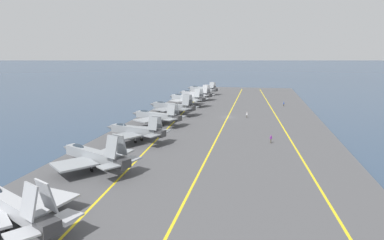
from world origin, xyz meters
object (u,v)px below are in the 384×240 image
parked_jet_third (136,131)px  crew_purple_vest (271,139)px  crew_white_vest (247,115)px  parked_jet_nearest (13,206)px  parked_jet_fifth (172,106)px  parked_jet_sixth (187,98)px  parked_jet_seventh (195,94)px  parked_jet_eighth (202,89)px  parked_jet_fourth (156,116)px  parked_jet_second (94,155)px  crew_blue_vest (284,104)px

parked_jet_third → crew_purple_vest: (4.33, -28.37, -1.48)m
crew_white_vest → parked_jet_nearest: bearing=162.1°
parked_jet_fifth → parked_jet_sixth: 18.82m
crew_white_vest → parked_jet_fifth: bearing=86.1°
parked_jet_seventh → crew_white_vest: parked_jet_seventh is taller
parked_jet_eighth → crew_purple_vest: bearing=-161.4°
parked_jet_fourth → parked_jet_fifth: 16.29m
parked_jet_fifth → parked_jet_eighth: size_ratio=1.03×
parked_jet_second → parked_jet_seventh: 89.37m
parked_jet_fifth → parked_jet_eighth: (55.29, -0.43, -0.07)m
parked_jet_second → crew_blue_vest: (76.31, -34.86, -1.43)m
parked_jet_third → crew_white_vest: size_ratio=9.01×
parked_jet_second → parked_jet_third: (18.14, -0.39, 0.11)m
crew_white_vest → parked_jet_second: bearing=156.0°
parked_jet_nearest → parked_jet_fourth: 55.25m
crew_blue_vest → crew_purple_vest: crew_purple_vest is taller
parked_jet_sixth → crew_white_vest: parked_jet_sixth is taller
parked_jet_sixth → crew_blue_vest: bearing=-81.8°
crew_blue_vest → parked_jet_second: bearing=155.4°
crew_white_vest → parked_jet_sixth: bearing=47.7°
crew_blue_vest → crew_purple_vest: 54.18m
crew_blue_vest → crew_purple_vest: size_ratio=0.94×
parked_jet_third → parked_jet_fifth: 34.37m
parked_jet_sixth → parked_jet_eighth: bearing=0.3°
parked_jet_third → parked_jet_fifth: parked_jet_fifth is taller
parked_jet_nearest → parked_jet_second: 19.03m
parked_jet_second → crew_white_vest: bearing=-24.0°
crew_blue_vest → crew_purple_vest: bearing=173.5°
parked_jet_nearest → parked_jet_seventh: 108.40m
parked_jet_fourth → parked_jet_second: bearing=-179.2°
parked_jet_third → parked_jet_fifth: size_ratio=0.90×
parked_jet_second → crew_purple_vest: size_ratio=9.12×
parked_jet_fourth → crew_white_vest: parked_jet_fourth is taller
parked_jet_third → parked_jet_eighth: size_ratio=0.93×
parked_jet_second → crew_white_vest: 55.76m
parked_jet_nearest → crew_purple_vest: bearing=-34.6°
parked_jet_second → crew_blue_vest: 83.91m
parked_jet_nearest → parked_jet_seventh: size_ratio=1.02×
parked_jet_second → crew_purple_vest: parked_jet_second is taller
parked_jet_second → crew_blue_vest: bearing=-24.6°
parked_jet_sixth → crew_purple_vest: size_ratio=9.24×
parked_jet_seventh → parked_jet_eighth: parked_jet_seventh is taller
crew_purple_vest → parked_jet_sixth: bearing=30.3°
parked_jet_third → crew_blue_vest: bearing=-30.7°
parked_jet_fifth → crew_blue_vest: (23.81, -35.22, -1.61)m
parked_jet_fourth → crew_purple_vest: size_ratio=8.92×
parked_jet_nearest → crew_blue_vest: (95.34, -34.73, -1.32)m
parked_jet_second → crew_blue_vest: size_ratio=9.71×
parked_jet_fifth → crew_white_vest: 23.16m
parked_jet_sixth → crew_white_vest: (-20.39, -22.44, -1.80)m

